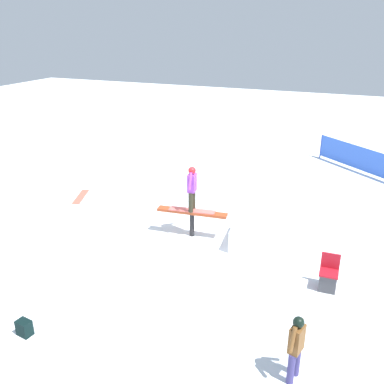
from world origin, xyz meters
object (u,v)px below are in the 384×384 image
bystander_brown (296,345)px  folding_chair (329,273)px  rail_feature (192,215)px  loose_snowboard_coral (81,197)px  main_rider_on_rail (192,189)px  backpack_on_snow (24,328)px

bystander_brown → folding_chair: bearing=9.1°
bystander_brown → rail_feature: bearing=54.5°
loose_snowboard_coral → folding_chair: folding_chair is taller
loose_snowboard_coral → folding_chair: (-9.04, 2.54, 0.40)m
rail_feature → loose_snowboard_coral: (4.96, -1.26, -0.67)m
main_rider_on_rail → folding_chair: main_rider_on_rail is taller
folding_chair → bystander_brown: bearing=-96.9°
rail_feature → backpack_on_snow: rail_feature is taller
loose_snowboard_coral → backpack_on_snow: 7.49m
main_rider_on_rail → bystander_brown: size_ratio=1.04×
bystander_brown → backpack_on_snow: (5.32, 0.93, -0.59)m
folding_chair → backpack_on_snow: 6.94m
main_rider_on_rail → backpack_on_snow: (1.51, 5.39, -1.33)m
rail_feature → main_rider_on_rail: 0.82m
loose_snowboard_coral → main_rider_on_rail: bearing=-124.2°
main_rider_on_rail → folding_chair: 4.41m
backpack_on_snow → folding_chair: bearing=-135.4°
folding_chair → rail_feature: bearing=160.5°
loose_snowboard_coral → bystander_brown: bearing=-143.1°
rail_feature → backpack_on_snow: (1.51, 5.39, -0.51)m
rail_feature → loose_snowboard_coral: rail_feature is taller
bystander_brown → folding_chair: (-0.27, -3.17, -0.34)m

